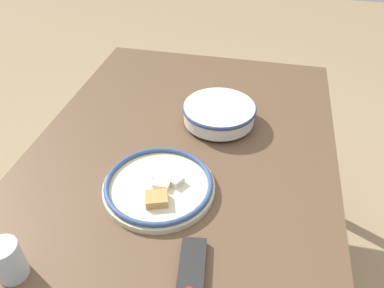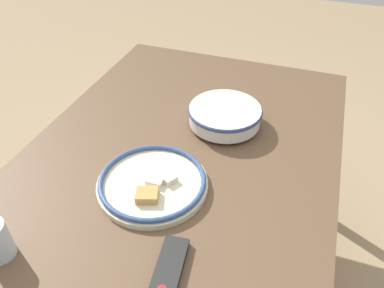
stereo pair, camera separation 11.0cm
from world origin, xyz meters
TOP-DOWN VIEW (x-y plane):
  - ground_plane at (0.00, 0.00)m, footprint 8.00×8.00m
  - dining_table at (0.00, 0.00)m, footprint 1.45×0.96m
  - noodle_bowl at (-0.22, 0.09)m, footprint 0.25×0.25m
  - food_plate at (0.13, -0.02)m, footprint 0.31×0.31m
  - tv_remote at (0.36, 0.12)m, footprint 0.17×0.08m

SIDE VIEW (x-z plane):
  - ground_plane at x=0.00m, z-range 0.00..0.00m
  - dining_table at x=0.00m, z-range 0.29..1.00m
  - tv_remote at x=0.36m, z-range 0.71..0.74m
  - food_plate at x=0.13m, z-range 0.71..0.75m
  - noodle_bowl at x=-0.22m, z-range 0.72..0.79m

